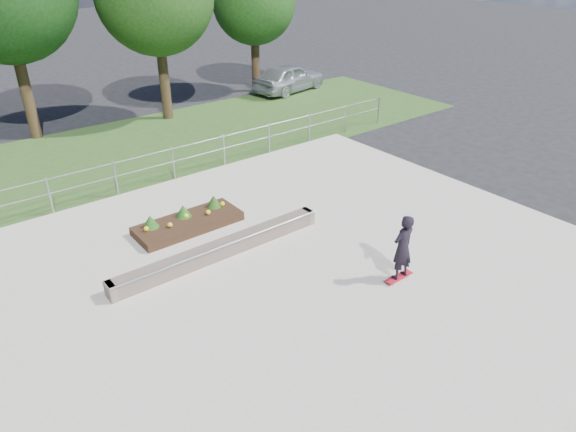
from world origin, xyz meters
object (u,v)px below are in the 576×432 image
object	(u,v)px
grind_ledge	(221,249)
planter_bed	(187,221)
parked_car	(289,78)
skateboarder	(403,248)

from	to	relation	value
grind_ledge	planter_bed	size ratio (longest dim) A/B	2.00
grind_ledge	parked_car	world-z (taller)	parked_car
parked_car	skateboarder	bearing A→B (deg)	139.90
parked_car	grind_ledge	bearing A→B (deg)	125.34
grind_ledge	parked_car	size ratio (longest dim) A/B	1.38
planter_bed	parked_car	xyz separation A→B (m)	(11.57, 10.01, 0.50)
grind_ledge	planter_bed	bearing A→B (deg)	88.47
skateboarder	parked_car	distance (m)	17.78
grind_ledge	skateboarder	bearing A→B (deg)	-51.53
planter_bed	grind_ledge	bearing A→B (deg)	-91.53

